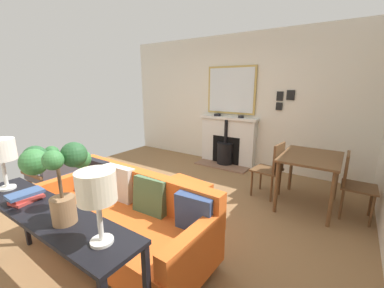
# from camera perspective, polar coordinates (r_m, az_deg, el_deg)

# --- Properties ---
(ground_plane) EXTENTS (5.23, 5.34, 0.01)m
(ground_plane) POSITION_cam_1_polar(r_m,az_deg,el_deg) (3.57, -9.33, -15.12)
(ground_plane) COLOR olive
(wall_left) EXTENTS (0.12, 5.34, 2.72)m
(wall_left) POSITION_cam_1_polar(r_m,az_deg,el_deg) (5.34, 9.85, 9.88)
(wall_left) COLOR silver
(wall_left) RESTS_ON ground
(fireplace) EXTENTS (0.56, 1.29, 1.05)m
(fireplace) POSITION_cam_1_polar(r_m,az_deg,el_deg) (5.32, 8.30, 0.05)
(fireplace) COLOR brown
(fireplace) RESTS_ON ground
(mirror_over_mantel) EXTENTS (0.04, 1.08, 0.99)m
(mirror_over_mantel) POSITION_cam_1_polar(r_m,az_deg,el_deg) (5.26, 9.24, 12.47)
(mirror_over_mantel) COLOR tan
(mantel_bowl_near) EXTENTS (0.15, 0.15, 0.05)m
(mantel_bowl_near) POSITION_cam_1_polar(r_m,az_deg,el_deg) (5.33, 6.01, 6.91)
(mantel_bowl_near) COLOR black
(mantel_bowl_near) RESTS_ON fireplace
(mantel_bowl_far) EXTENTS (0.12, 0.12, 0.05)m
(mantel_bowl_far) POSITION_cam_1_polar(r_m,az_deg,el_deg) (5.10, 11.53, 6.38)
(mantel_bowl_far) COLOR black
(mantel_bowl_far) RESTS_ON fireplace
(sofa) EXTENTS (0.90, 2.08, 0.81)m
(sofa) POSITION_cam_1_polar(r_m,az_deg,el_deg) (2.76, -16.02, -16.39)
(sofa) COLOR #B2B2B7
(sofa) RESTS_ON ground
(ottoman) EXTENTS (0.74, 0.74, 0.37)m
(ottoman) POSITION_cam_1_polar(r_m,az_deg,el_deg) (3.44, -2.81, -11.82)
(ottoman) COLOR #B2B2B7
(ottoman) RESTS_ON ground
(armchair_accent) EXTENTS (0.71, 0.63, 0.74)m
(armchair_accent) POSITION_cam_1_polar(r_m,az_deg,el_deg) (4.28, -29.41, -5.61)
(armchair_accent) COLOR brown
(armchair_accent) RESTS_ON ground
(console_table) EXTENTS (0.38, 1.87, 0.78)m
(console_table) POSITION_cam_1_polar(r_m,az_deg,el_deg) (2.27, -31.14, -15.20)
(console_table) COLOR black
(console_table) RESTS_ON ground
(table_lamp_near_end) EXTENTS (0.24, 0.24, 0.47)m
(table_lamp_near_end) POSITION_cam_1_polar(r_m,az_deg,el_deg) (2.75, -38.62, -1.39)
(table_lamp_near_end) COLOR white
(table_lamp_near_end) RESTS_ON console_table
(table_lamp_far_end) EXTENTS (0.23, 0.23, 0.47)m
(table_lamp_far_end) POSITION_cam_1_polar(r_m,az_deg,el_deg) (1.52, -21.65, -9.99)
(table_lamp_far_end) COLOR white
(table_lamp_far_end) RESTS_ON console_table
(potted_plant) EXTENTS (0.48, 0.50, 0.60)m
(potted_plant) POSITION_cam_1_polar(r_m,az_deg,el_deg) (1.84, -29.09, -4.98)
(potted_plant) COLOR #99704C
(potted_plant) RESTS_ON console_table
(book_stack) EXTENTS (0.26, 0.20, 0.07)m
(book_stack) POSITION_cam_1_polar(r_m,az_deg,el_deg) (2.47, -34.52, -10.17)
(book_stack) COLOR #B23833
(book_stack) RESTS_ON console_table
(dining_table) EXTENTS (0.97, 0.75, 0.76)m
(dining_table) POSITION_cam_1_polar(r_m,az_deg,el_deg) (3.76, 26.25, -4.12)
(dining_table) COLOR brown
(dining_table) RESTS_ON ground
(dining_chair_near_fireplace) EXTENTS (0.45, 0.45, 0.87)m
(dining_chair_near_fireplace) POSITION_cam_1_polar(r_m,az_deg,el_deg) (3.88, 18.53, -4.99)
(dining_chair_near_fireplace) COLOR brown
(dining_chair_near_fireplace) RESTS_ON ground
(dining_chair_by_back_wall) EXTENTS (0.40, 0.40, 0.86)m
(dining_chair_by_back_wall) POSITION_cam_1_polar(r_m,az_deg,el_deg) (3.78, 33.74, -7.22)
(dining_chair_by_back_wall) COLOR brown
(dining_chair_by_back_wall) RESTS_ON ground
(photo_gallery_row) EXTENTS (0.02, 0.32, 0.38)m
(photo_gallery_row) POSITION_cam_1_polar(r_m,az_deg,el_deg) (4.92, 20.95, 10.04)
(photo_gallery_row) COLOR black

